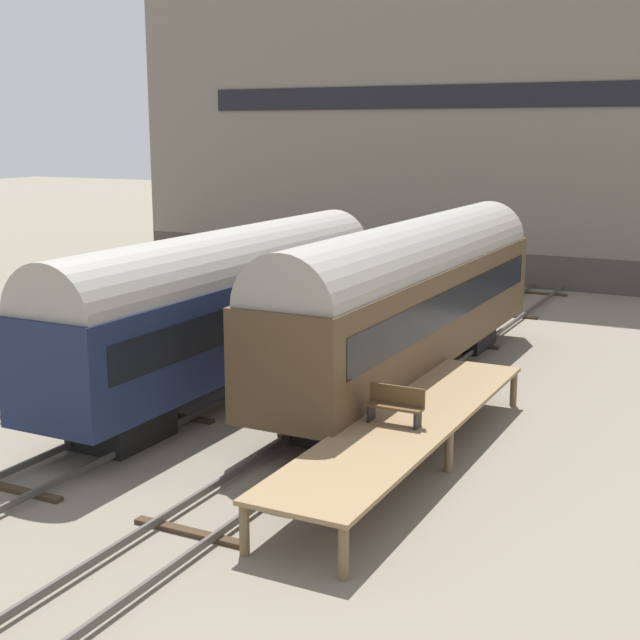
{
  "coord_description": "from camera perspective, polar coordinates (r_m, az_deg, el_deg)",
  "views": [
    {
      "loc": [
        14.67,
        -16.68,
        8.03
      ],
      "look_at": [
        2.37,
        7.5,
        2.2
      ],
      "focal_mm": 50.0,
      "sensor_mm": 36.0,
      "label": 1
    }
  ],
  "objects": [
    {
      "name": "ground_plane",
      "position": [
        23.62,
        -13.63,
        -8.1
      ],
      "size": [
        200.0,
        200.0,
        0.0
      ],
      "primitive_type": "plane",
      "color": "slate"
    },
    {
      "name": "track_middle",
      "position": [
        23.57,
        -13.65,
        -7.78
      ],
      "size": [
        2.6,
        60.0,
        0.26
      ],
      "color": "#4C4742",
      "rests_on": "ground"
    },
    {
      "name": "track_right",
      "position": [
        20.96,
        -3.59,
        -10.0
      ],
      "size": [
        2.6,
        60.0,
        0.26
      ],
      "color": "#4C4742",
      "rests_on": "ground"
    },
    {
      "name": "train_car_navy",
      "position": [
        27.33,
        -6.05,
        1.22
      ],
      "size": [
        2.89,
        15.56,
        5.08
      ],
      "color": "black",
      "rests_on": "ground"
    },
    {
      "name": "train_car_brown",
      "position": [
        28.17,
        5.87,
        1.8
      ],
      "size": [
        2.95,
        17.09,
        5.27
      ],
      "color": "black",
      "rests_on": "ground"
    },
    {
      "name": "station_platform",
      "position": [
        21.81,
        5.66,
        -6.6
      ],
      "size": [
        2.41,
        11.99,
        1.14
      ],
      "color": "#8C704C",
      "rests_on": "ground"
    },
    {
      "name": "bench",
      "position": [
        21.34,
        4.85,
        -5.36
      ],
      "size": [
        1.4,
        0.4,
        0.91
      ],
      "color": "brown",
      "rests_on": "station_platform"
    },
    {
      "name": "warehouse_building",
      "position": [
        53.51,
        7.92,
        12.83
      ],
      "size": [
        34.27,
        10.82,
        17.58
      ],
      "color": "#46403A",
      "rests_on": "ground"
    }
  ]
}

